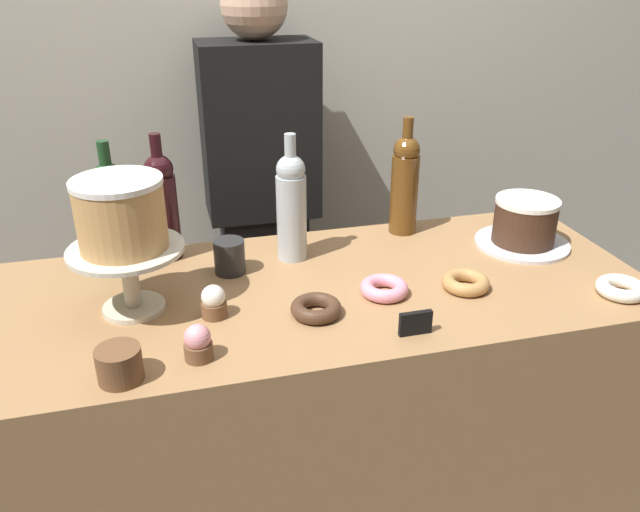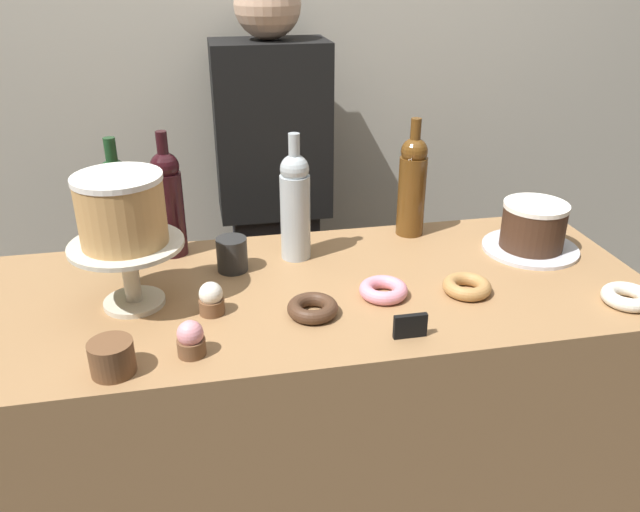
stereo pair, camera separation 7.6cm
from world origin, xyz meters
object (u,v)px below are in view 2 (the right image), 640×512
object	(u,v)px
white_layer_cake	(121,209)
donut_chocolate	(313,308)
cake_stand_pedestal	(129,262)
donut_pink	(383,290)
price_sign_chalkboard	(410,326)
wine_bottle_green	(119,210)
barista_figure	(274,213)
cupcake_vanilla	(211,299)
chocolate_round_cake	(534,225)
wine_bottle_clear	(295,205)
cupcake_strawberry	(191,339)
wine_bottle_dark_red	(168,202)
cookie_stack	(112,357)
wine_bottle_amber	(412,185)
donut_maple	(467,286)
coffee_cup_ceramic	(232,254)
donut_sugar	(627,297)

from	to	relation	value
white_layer_cake	donut_chocolate	size ratio (longest dim) A/B	1.66
cake_stand_pedestal	donut_pink	distance (m)	0.57
price_sign_chalkboard	wine_bottle_green	bearing A→B (deg)	141.84
cake_stand_pedestal	barista_figure	bearing A→B (deg)	59.72
cupcake_vanilla	white_layer_cake	bearing A→B (deg)	156.41
chocolate_round_cake	wine_bottle_clear	bearing A→B (deg)	172.45
cupcake_strawberry	wine_bottle_dark_red	bearing A→B (deg)	94.71
cake_stand_pedestal	cookie_stack	world-z (taller)	cake_stand_pedestal
wine_bottle_amber	donut_maple	bearing A→B (deg)	-86.78
wine_bottle_amber	coffee_cup_ceramic	size ratio (longest dim) A/B	3.83
cookie_stack	barista_figure	bearing A→B (deg)	65.82
chocolate_round_cake	price_sign_chalkboard	distance (m)	0.57
price_sign_chalkboard	coffee_cup_ceramic	bearing A→B (deg)	131.54
donut_chocolate	wine_bottle_amber	bearing A→B (deg)	47.70
donut_maple	cookie_stack	xyz separation A→B (m)	(-0.77, -0.16, 0.02)
donut_maple	donut_sugar	world-z (taller)	same
chocolate_round_cake	price_sign_chalkboard	bearing A→B (deg)	-142.85
price_sign_chalkboard	barista_figure	size ratio (longest dim) A/B	0.04
wine_bottle_green	cookie_stack	bearing A→B (deg)	-88.61
donut_chocolate	cake_stand_pedestal	bearing A→B (deg)	162.17
wine_bottle_clear	barista_figure	size ratio (longest dim) A/B	0.20
cookie_stack	wine_bottle_green	bearing A→B (deg)	91.39
wine_bottle_amber	price_sign_chalkboard	distance (m)	0.55
white_layer_cake	price_sign_chalkboard	distance (m)	0.65
chocolate_round_cake	cupcake_strawberry	world-z (taller)	chocolate_round_cake
wine_bottle_dark_red	wine_bottle_green	distance (m)	0.12
donut_chocolate	donut_sugar	bearing A→B (deg)	-7.24
price_sign_chalkboard	barista_figure	xyz separation A→B (m)	(-0.16, 0.95, -0.11)
cake_stand_pedestal	price_sign_chalkboard	distance (m)	0.62
donut_pink	coffee_cup_ceramic	distance (m)	0.39
wine_bottle_amber	cupcake_vanilla	bearing A→B (deg)	-149.37
wine_bottle_dark_red	donut_sugar	bearing A→B (deg)	-25.00
white_layer_cake	cookie_stack	world-z (taller)	white_layer_cake
cake_stand_pedestal	cupcake_strawberry	world-z (taller)	cake_stand_pedestal
price_sign_chalkboard	barista_figure	world-z (taller)	barista_figure
cupcake_vanilla	donut_pink	world-z (taller)	cupcake_vanilla
wine_bottle_dark_red	donut_sugar	size ratio (longest dim) A/B	2.91
chocolate_round_cake	cookie_stack	distance (m)	1.09
donut_sugar	donut_pink	distance (m)	0.55
chocolate_round_cake	price_sign_chalkboard	xyz separation A→B (m)	(-0.45, -0.34, -0.04)
cake_stand_pedestal	white_layer_cake	bearing A→B (deg)	179.33
price_sign_chalkboard	donut_maple	bearing A→B (deg)	38.97
donut_chocolate	chocolate_round_cake	bearing A→B (deg)	18.80
chocolate_round_cake	coffee_cup_ceramic	distance (m)	0.78
coffee_cup_ceramic	chocolate_round_cake	bearing A→B (deg)	-2.67
chocolate_round_cake	cookie_stack	world-z (taller)	chocolate_round_cake
wine_bottle_dark_red	price_sign_chalkboard	xyz separation A→B (m)	(0.48, -0.51, -0.12)
wine_bottle_amber	donut_chocolate	xyz separation A→B (m)	(-0.35, -0.38, -0.13)
wine_bottle_dark_red	cupcake_vanilla	bearing A→B (deg)	-75.43
wine_bottle_clear	white_layer_cake	bearing A→B (deg)	-156.50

